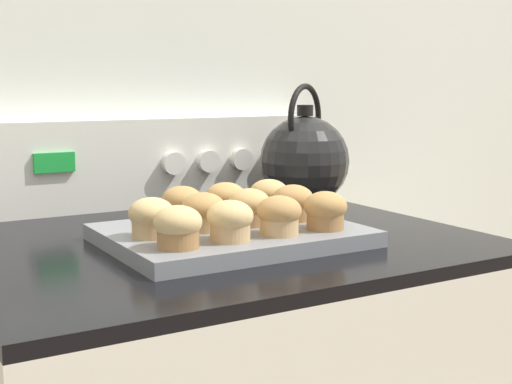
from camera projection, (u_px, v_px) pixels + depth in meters
wall_back at (125, 58)px, 1.32m from camera, size 8.00×0.05×2.40m
control_panel at (140, 163)px, 1.30m from camera, size 0.71×0.07×0.16m
muffin_pan at (228, 236)px, 1.01m from camera, size 0.35×0.27×0.02m
muffin_r0_c0 at (178, 227)px, 0.88m from camera, size 0.06×0.06×0.05m
muffin_r0_c1 at (230, 221)px, 0.92m from camera, size 0.06×0.06×0.05m
muffin_r0_c2 at (279, 215)px, 0.96m from camera, size 0.06×0.06×0.05m
muffin_r0_c3 at (325, 210)px, 0.99m from camera, size 0.06×0.06×0.05m
muffin_r1_c0 at (151, 218)px, 0.94m from camera, size 0.06×0.06×0.05m
muffin_r1_c1 at (203, 212)px, 0.98m from camera, size 0.06×0.06×0.05m
muffin_r1_c2 at (249, 207)px, 1.02m from camera, size 0.06×0.06×0.05m
muffin_r1_c3 at (293, 203)px, 1.06m from camera, size 0.06×0.06×0.05m
muffin_r2_c1 at (182, 204)px, 1.05m from camera, size 0.06×0.06×0.05m
muffin_r2_c2 at (226, 200)px, 1.08m from camera, size 0.06×0.06×0.05m
muffin_r2_c3 at (269, 196)px, 1.12m from camera, size 0.06×0.06×0.05m
tea_kettle at (305, 159)px, 1.32m from camera, size 0.19×0.17×0.22m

